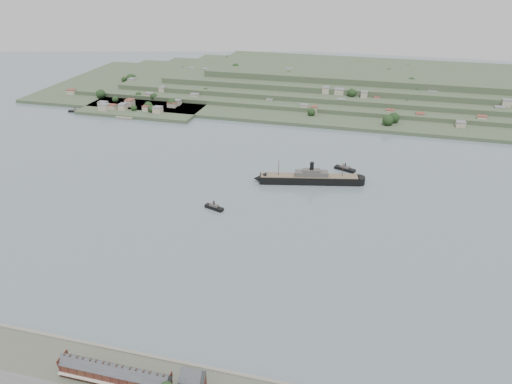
% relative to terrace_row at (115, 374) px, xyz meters
% --- Properties ---
extents(ground, '(1400.00, 1400.00, 0.00)m').
position_rel_terrace_row_xyz_m(ground, '(10.00, 168.02, -6.84)').
color(ground, slate).
rests_on(ground, ground).
extents(terrace_row, '(55.60, 9.80, 11.07)m').
position_rel_terrace_row_xyz_m(terrace_row, '(0.00, 0.00, 0.00)').
color(terrace_row, '#4C201B').
rests_on(terrace_row, ground).
extents(gabled_building, '(10.40, 10.18, 14.09)m').
position_rel_terrace_row_xyz_m(gabled_building, '(37.50, 4.02, 1.34)').
color(gabled_building, '#4C201B').
rests_on(gabled_building, ground).
extents(far_peninsula, '(760.00, 309.00, 30.00)m').
position_rel_terrace_row_xyz_m(far_peninsula, '(37.91, 561.12, 5.04)').
color(far_peninsula, '#394D33').
rests_on(far_peninsula, ground).
extents(steamship, '(97.27, 31.34, 23.59)m').
position_rel_terrace_row_xyz_m(steamship, '(49.02, 247.61, -2.49)').
color(steamship, black).
rests_on(steamship, ground).
extents(tugboat, '(16.92, 9.57, 7.38)m').
position_rel_terrace_row_xyz_m(tugboat, '(-13.41, 179.85, -5.04)').
color(tugboat, black).
rests_on(tugboat, ground).
extents(ferry_west, '(17.52, 9.49, 6.33)m').
position_rel_terrace_row_xyz_m(ferry_west, '(-269.64, 382.33, -5.32)').
color(ferry_west, black).
rests_on(ferry_west, ground).
extents(ferry_east, '(20.48, 12.58, 7.45)m').
position_rel_terrace_row_xyz_m(ferry_east, '(79.23, 284.20, -5.05)').
color(ferry_east, black).
rests_on(ferry_east, ground).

